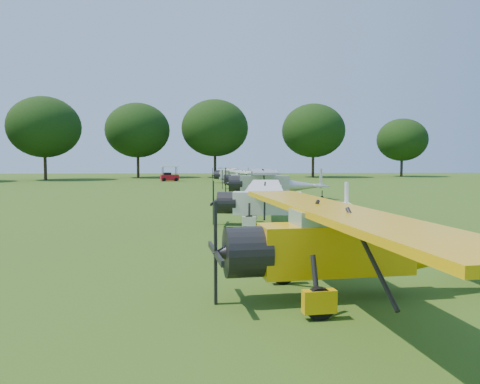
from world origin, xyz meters
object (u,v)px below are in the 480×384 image
object	(u,v)px
aircraft_5	(249,177)
aircraft_3	(278,199)
aircraft_6	(234,174)
aircraft_4	(272,181)
golf_cart	(169,176)
aircraft_2	(358,240)
aircraft_7	(231,172)

from	to	relation	value
aircraft_5	aircraft_3	bearing A→B (deg)	-99.74
aircraft_6	aircraft_5	bearing A→B (deg)	-77.67
aircraft_4	aircraft_5	world-z (taller)	aircraft_4
aircraft_4	aircraft_6	xyz separation A→B (m)	(-1.37, 24.93, -0.27)
aircraft_5	golf_cart	size ratio (longest dim) A/B	3.73
aircraft_5	golf_cart	bearing A→B (deg)	112.11
golf_cart	aircraft_5	bearing A→B (deg)	-72.84
aircraft_4	aircraft_6	world-z (taller)	aircraft_4
aircraft_4	aircraft_6	distance (m)	24.97
aircraft_5	aircraft_2	bearing A→B (deg)	-98.94
aircraft_4	aircraft_7	xyz separation A→B (m)	(-1.23, 36.95, -0.34)
aircraft_5	aircraft_7	xyz separation A→B (m)	(-0.72, 23.40, -0.08)
aircraft_3	aircraft_4	distance (m)	13.58
aircraft_6	golf_cart	world-z (taller)	golf_cart
aircraft_7	golf_cart	bearing A→B (deg)	-153.51
aircraft_2	aircraft_5	bearing A→B (deg)	82.22
aircraft_3	aircraft_5	xyz separation A→B (m)	(1.09, 27.03, -0.06)
aircraft_3	aircraft_7	distance (m)	50.43
aircraft_3	aircraft_5	size ratio (longest dim) A/B	1.05
aircraft_3	aircraft_5	bearing A→B (deg)	95.15
aircraft_2	aircraft_6	distance (m)	49.51
aircraft_2	aircraft_7	bearing A→B (deg)	83.46
aircraft_5	aircraft_7	world-z (taller)	aircraft_5
aircraft_3	aircraft_4	size ratio (longest dim) A/B	0.85
aircraft_2	aircraft_5	world-z (taller)	aircraft_2
aircraft_6	aircraft_7	size ratio (longest dim) A/B	1.07
aircraft_4	golf_cart	world-z (taller)	aircraft_4
aircraft_2	aircraft_7	xyz separation A→B (m)	(0.29, 61.53, -0.20)
aircraft_3	aircraft_4	xyz separation A→B (m)	(1.61, 13.48, 0.21)
aircraft_7	golf_cart	xyz separation A→B (m)	(-8.85, -6.51, -0.37)
aircraft_2	aircraft_3	bearing A→B (deg)	84.17
aircraft_6	aircraft_2	bearing A→B (deg)	-82.17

